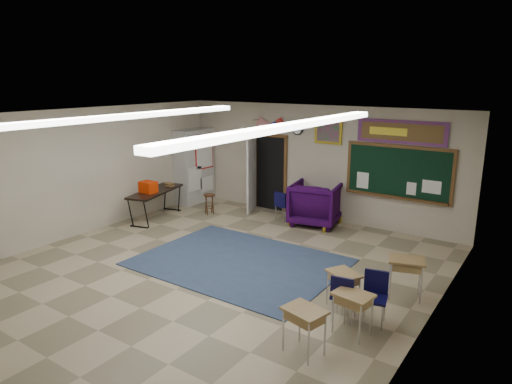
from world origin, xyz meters
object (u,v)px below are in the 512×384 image
Objects in this scene: folding_table at (156,203)px; wooden_stool at (209,204)px; wingback_armchair at (316,204)px; student_desk_front_right at (406,276)px; student_desk_front_left at (343,288)px.

folding_table reaches higher than wooden_stool.
wingback_armchair is 4.23m from folding_table.
wingback_armchair is 2.97m from wooden_stool.
wooden_stool is at bearing 143.59° from student_desk_front_right.
wingback_armchair reaches higher than student_desk_front_right.
wingback_armchair is 4.44m from student_desk_front_left.
folding_table is at bearing -165.39° from student_desk_front_left.
wooden_stool is (0.90, 1.14, -0.14)m from folding_table.
wooden_stool is (-5.25, 2.88, -0.06)m from student_desk_front_left.
student_desk_front_left is 1.19m from student_desk_front_right.
folding_table is 1.46m from wooden_stool.
student_desk_front_right is at bearing 82.96° from student_desk_front_left.
student_desk_front_left is 0.33× the size of folding_table.
wingback_armchair is at bearing 16.49° from wooden_stool.
folding_table is (-3.74, -1.98, -0.12)m from wingback_armchair.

